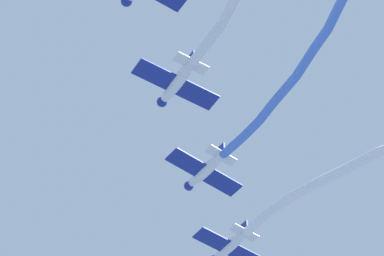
# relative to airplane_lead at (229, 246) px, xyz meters

# --- Properties ---
(airplane_lead) EXTENTS (7.00, 5.21, 1.76)m
(airplane_lead) POSITION_rel_airplane_lead_xyz_m (0.00, 0.00, 0.00)
(airplane_lead) COLOR silver
(smoke_trail_lead) EXTENTS (7.77, 25.29, 2.84)m
(smoke_trail_lead) POSITION_rel_airplane_lead_xyz_m (-2.62, 14.99, -0.85)
(smoke_trail_lead) COLOR white
(airplane_left_wing) EXTENTS (7.02, 5.24, 1.76)m
(airplane_left_wing) POSITION_rel_airplane_lead_xyz_m (7.00, 6.11, 0.25)
(airplane_left_wing) COLOR silver
(smoke_trail_left_wing) EXTENTS (4.21, 24.03, 1.95)m
(smoke_trail_left_wing) POSITION_rel_airplane_lead_xyz_m (7.65, 20.30, 0.73)
(smoke_trail_left_wing) COLOR #4C75DB
(airplane_right_wing) EXTENTS (7.02, 5.24, 1.76)m
(airplane_right_wing) POSITION_rel_airplane_lead_xyz_m (13.98, 12.21, 0.50)
(airplane_right_wing) COLOR silver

